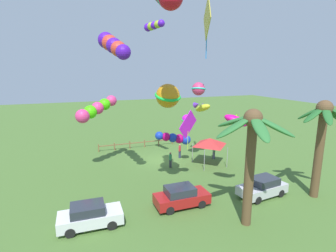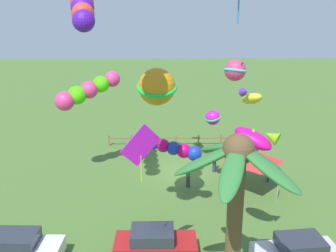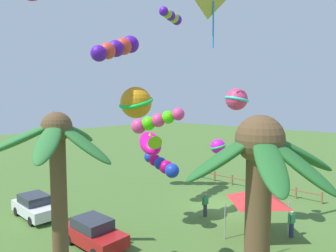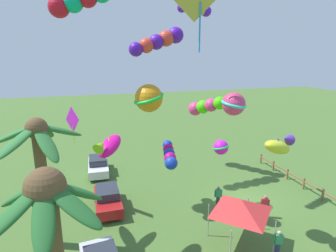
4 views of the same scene
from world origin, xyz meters
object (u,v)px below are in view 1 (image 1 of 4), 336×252
object	(u,v)px
kite_tube_2	(174,138)
spectator_2	(170,160)
kite_tube_0	(96,109)
kite_ball_7	(168,96)
festival_tent	(210,142)
kite_tube_4	(154,26)
kite_tube_9	(113,45)
kite_diamond_1	(188,125)
kite_ball_11	(187,119)
palm_tree_0	(251,142)
kite_diamond_8	(207,19)
kite_fish_10	(238,120)
spectator_1	(180,151)
spectator_0	(214,152)
parked_car_0	(90,216)
kite_ball_6	(199,89)
palm_tree_1	(322,130)
parked_car_2	(181,196)
kite_fish_3	(202,107)
parked_car_1	(262,187)

from	to	relation	value
kite_tube_2	spectator_2	bearing A→B (deg)	-105.67
kite_tube_0	kite_ball_7	world-z (taller)	kite_ball_7
festival_tent	kite_tube_4	world-z (taller)	kite_tube_4
festival_tent	kite_tube_9	bearing A→B (deg)	11.36
festival_tent	kite_diamond_1	xyz separation A→B (m)	(6.56, 8.60, 3.94)
kite_tube_4	kite_ball_11	distance (m)	8.97
palm_tree_0	kite_tube_4	distance (m)	12.84
kite_tube_2	kite_diamond_8	size ratio (longest dim) A/B	0.59
kite_tube_9	kite_fish_10	bearing A→B (deg)	149.13
spectator_2	kite_diamond_8	world-z (taller)	kite_diamond_8
kite_tube_2	kite_tube_9	bearing A→B (deg)	-7.27
spectator_1	kite_fish_10	xyz separation A→B (m)	(-0.31, 9.87, 5.25)
spectator_0	kite_ball_7	xyz separation A→B (m)	(7.41, 5.16, 6.87)
kite_diamond_8	kite_ball_7	bearing A→B (deg)	22.50
kite_tube_9	kite_tube_0	bearing A→B (deg)	-77.60
palm_tree_0	kite_ball_11	distance (m)	10.24
kite_diamond_1	spectator_1	bearing A→B (deg)	-111.29
festival_tent	kite_ball_7	size ratio (longest dim) A/B	1.33
kite_diamond_8	festival_tent	bearing A→B (deg)	-132.87
kite_diamond_8	kite_ball_11	world-z (taller)	kite_diamond_8
kite_diamond_8	parked_car_0	bearing A→B (deg)	25.36
kite_fish_10	kite_ball_11	xyz separation A→B (m)	(0.97, -6.78, -1.07)
kite_ball_6	kite_ball_7	size ratio (longest dim) A/B	0.91
palm_tree_0	parked_car_0	size ratio (longest dim) A/B	1.88
spectator_1	kite_tube_4	world-z (taller)	kite_tube_4
spectator_0	kite_fish_10	world-z (taller)	kite_fish_10
kite_diamond_8	spectator_2	bearing A→B (deg)	-50.29
kite_diamond_1	kite_ball_7	size ratio (longest dim) A/B	1.13
palm_tree_0	palm_tree_1	xyz separation A→B (m)	(-7.31, -1.23, -0.13)
festival_tent	kite_tube_0	bearing A→B (deg)	-15.35
parked_car_2	kite_tube_2	bearing A→B (deg)	-105.35
kite_diamond_1	kite_tube_4	world-z (taller)	kite_tube_4
kite_fish_3	kite_tube_9	size ratio (longest dim) A/B	0.54
palm_tree_1	festival_tent	world-z (taller)	palm_tree_1
parked_car_1	kite_fish_10	xyz separation A→B (m)	(2.10, -0.76, 5.32)
kite_tube_4	parked_car_2	bearing A→B (deg)	89.47
palm_tree_0	parked_car_2	bearing A→B (deg)	-49.66
spectator_1	kite_tube_0	size ratio (longest dim) A/B	0.39
parked_car_1	parked_car_2	bearing A→B (deg)	-7.18
parked_car_0	kite_ball_7	bearing A→B (deg)	-152.86
kite_tube_9	kite_fish_10	distance (m)	10.84
parked_car_1	festival_tent	xyz separation A→B (m)	(0.41, -7.54, 1.72)
festival_tent	kite_diamond_8	size ratio (longest dim) A/B	0.55
kite_tube_0	kite_ball_11	world-z (taller)	kite_tube_0
palm_tree_0	kite_diamond_1	world-z (taller)	palm_tree_0
palm_tree_0	kite_ball_11	bearing A→B (deg)	-92.69
kite_diamond_8	kite_tube_9	xyz separation A→B (m)	(7.93, 0.00, -2.37)
kite_ball_6	kite_fish_10	xyz separation A→B (m)	(0.24, 6.78, -1.81)
spectator_0	kite_fish_10	bearing A→B (deg)	69.38
parked_car_0	kite_tube_9	xyz separation A→B (m)	(-2.70, -5.04, 10.72)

